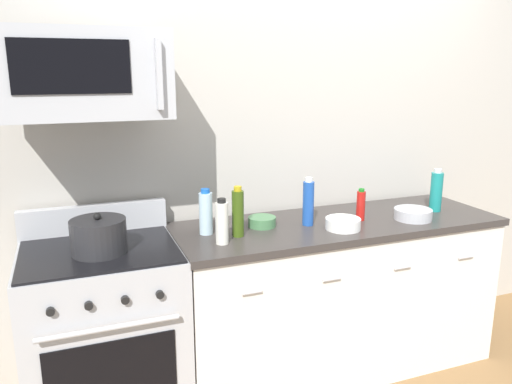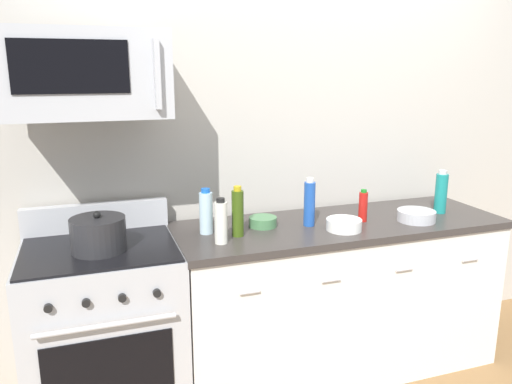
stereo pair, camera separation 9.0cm
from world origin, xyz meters
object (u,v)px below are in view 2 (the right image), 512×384
(bottle_sparkling_teal, at_px, (441,193))
(bottle_hot_sauce_red, at_px, (363,206))
(bottle_soda_blue, at_px, (309,203))
(bowl_steel_prep, at_px, (416,215))
(bottle_vinegar_white, at_px, (221,222))
(microwave, at_px, (86,74))
(bottle_olive_oil, at_px, (238,212))
(stockpot, at_px, (98,234))
(bottle_water_clear, at_px, (206,212))
(bowl_green_glaze, at_px, (263,221))
(range_oven, at_px, (106,330))
(bowl_white_ceramic, at_px, (344,224))

(bottle_sparkling_teal, bearing_deg, bottle_hot_sauce_red, -179.54)
(bottle_soda_blue, bearing_deg, bottle_hot_sauce_red, -4.44)
(bottle_sparkling_teal, distance_m, bowl_steel_prep, 0.28)
(bottle_soda_blue, distance_m, bottle_vinegar_white, 0.56)
(microwave, distance_m, bottle_hot_sauce_red, 1.63)
(bottle_olive_oil, relative_size, stockpot, 1.03)
(bottle_sparkling_teal, relative_size, bottle_vinegar_white, 1.13)
(bottle_water_clear, relative_size, bowl_green_glaze, 1.58)
(range_oven, height_order, bottle_water_clear, bottle_water_clear)
(bottle_vinegar_white, bearing_deg, stockpot, 172.15)
(microwave, relative_size, bowl_green_glaze, 4.78)
(microwave, distance_m, bowl_white_ceramic, 1.51)
(bottle_soda_blue, height_order, bottle_hot_sauce_red, bottle_soda_blue)
(bottle_hot_sauce_red, relative_size, bowl_green_glaze, 1.21)
(bottle_soda_blue, bearing_deg, bottle_olive_oil, -174.22)
(bottle_vinegar_white, bearing_deg, range_oven, 167.10)
(bottle_sparkling_teal, bearing_deg, bowl_steel_prep, -157.74)
(bowl_green_glaze, relative_size, bowl_steel_prep, 0.72)
(bottle_hot_sauce_red, height_order, bottle_vinegar_white, bottle_vinegar_white)
(range_oven, height_order, microwave, microwave)
(bottle_soda_blue, bearing_deg, bottle_vinegar_white, -166.97)
(bottle_sparkling_teal, distance_m, bowl_white_ceramic, 0.73)
(bowl_white_ceramic, bearing_deg, bottle_hot_sauce_red, 31.57)
(bottle_olive_oil, xyz_separation_m, bottle_vinegar_white, (-0.11, -0.08, -0.02))
(bottle_water_clear, distance_m, bottle_soda_blue, 0.58)
(bottle_sparkling_teal, xyz_separation_m, bowl_steel_prep, (-0.24, -0.10, -0.09))
(bottle_sparkling_teal, bearing_deg, bowl_green_glaze, 175.44)
(range_oven, distance_m, bottle_olive_oil, 0.91)
(microwave, relative_size, bottle_sparkling_teal, 2.82)
(bottle_water_clear, height_order, stockpot, bottle_water_clear)
(bottle_water_clear, xyz_separation_m, bottle_soda_blue, (0.58, -0.05, 0.01))
(bottle_vinegar_white, distance_m, bowl_green_glaze, 0.36)
(bottle_soda_blue, distance_m, bottle_sparkling_teal, 0.87)
(microwave, bearing_deg, bowl_green_glaze, 0.97)
(bottle_water_clear, xyz_separation_m, stockpot, (-0.55, -0.10, -0.03))
(bowl_white_ceramic, bearing_deg, bowl_green_glaze, 152.73)
(range_oven, relative_size, stockpot, 4.11)
(range_oven, relative_size, microwave, 1.44)
(microwave, xyz_separation_m, bottle_vinegar_white, (0.58, -0.18, -0.72))
(bottle_water_clear, bearing_deg, bowl_steel_prep, -8.24)
(bottle_water_clear, distance_m, bottle_vinegar_white, 0.18)
(stockpot, bearing_deg, bottle_sparkling_teal, 0.69)
(bowl_steel_prep, bearing_deg, range_oven, 175.80)
(bottle_water_clear, bearing_deg, bottle_hot_sauce_red, -4.99)
(bottle_vinegar_white, xyz_separation_m, stockpot, (-0.58, 0.08, -0.03))
(microwave, height_order, bottle_sparkling_teal, microwave)
(bottle_water_clear, relative_size, bottle_sparkling_teal, 0.93)
(microwave, bearing_deg, bottle_soda_blue, -2.70)
(bowl_green_glaze, relative_size, bowl_white_ceramic, 0.81)
(bottle_olive_oil, height_order, bowl_steel_prep, bottle_olive_oil)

